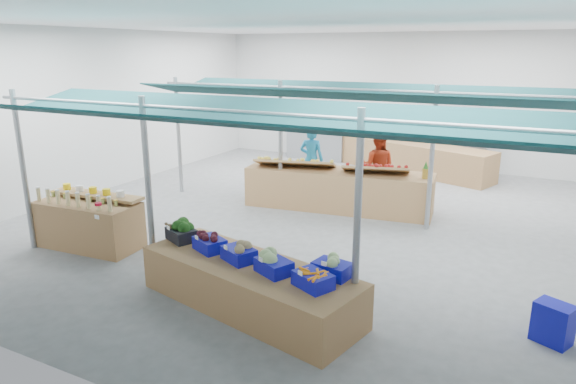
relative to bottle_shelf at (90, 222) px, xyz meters
name	(u,v)px	position (x,y,z in m)	size (l,w,h in m)	color
floor	(310,218)	(3.06, 3.43, -0.48)	(13.00, 13.00, 0.00)	slate
hall	(336,95)	(3.06, 4.86, 2.17)	(13.00, 13.00, 13.00)	silver
pole_grid	(308,157)	(3.81, 1.68, 1.33)	(10.00, 4.60, 3.00)	gray
awnings	(308,102)	(3.81, 1.68, 2.30)	(9.50, 7.08, 0.30)	#0B2E2F
back_shelving_left	(317,130)	(0.56, 9.43, 0.52)	(2.00, 0.50, 2.00)	#B23F33
back_shelving_right	(452,141)	(5.06, 9.43, 0.52)	(2.00, 0.50, 2.00)	#B23F33
bottle_shelf	(90,222)	(0.00, 0.00, 0.00)	(2.05, 1.31, 1.17)	olive
veg_counter	(249,285)	(3.98, -0.71, -0.14)	(3.50, 1.17, 0.68)	olive
fruit_counter	(338,190)	(3.35, 4.39, -0.01)	(4.37, 1.04, 0.94)	olive
far_counter	(412,157)	(3.97, 8.96, -0.02)	(5.09, 1.02, 0.92)	olive
crate_stack	(553,323)	(7.98, 0.26, -0.20)	(0.45, 0.32, 0.55)	#0F11A3
vendor_left	(311,160)	(2.15, 5.49, 0.40)	(0.64, 0.42, 1.75)	#1976A6
vendor_right	(377,166)	(3.95, 5.49, 0.40)	(0.85, 0.66, 1.75)	maroon
crate_broccoli	(181,231)	(2.51, -0.38, 0.36)	(0.60, 0.53, 0.35)	black
crate_beets	(210,242)	(3.18, -0.53, 0.34)	(0.60, 0.53, 0.29)	#0F11A3
crate_celeriac	(239,251)	(3.79, -0.67, 0.35)	(0.60, 0.53, 0.31)	#0F11A3
crate_cabbage	(274,262)	(4.46, -0.81, 0.36)	(0.60, 0.53, 0.35)	#0F11A3
crate_carrots	(313,279)	(5.12, -0.96, 0.32)	(0.60, 0.53, 0.29)	#0F11A3
sparrow	(169,226)	(2.34, -0.47, 0.45)	(0.12, 0.09, 0.11)	brown
pole_ribbon	(98,205)	(0.84, -0.52, 0.60)	(0.12, 0.12, 0.28)	#B10B23
apple_heap_yellow	(295,161)	(2.34, 4.15, 0.63)	(2.02, 1.17, 0.27)	#997247
apple_heap_red	(376,167)	(4.24, 4.41, 0.63)	(1.63, 1.07, 0.27)	#997247
pineapple	(426,170)	(5.33, 4.55, 0.64)	(0.14, 0.14, 0.39)	#8C6019
crate_extra	(332,266)	(5.22, -0.54, 0.35)	(0.55, 0.44, 0.32)	#0F11A3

